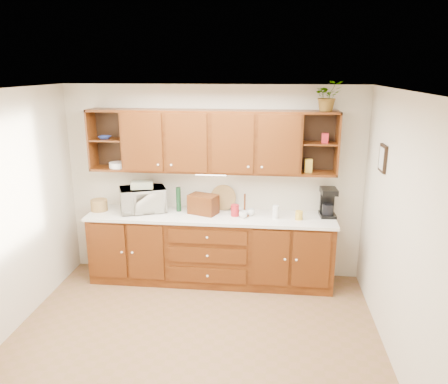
% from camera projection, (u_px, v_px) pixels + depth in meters
% --- Properties ---
extents(floor, '(4.00, 4.00, 0.00)m').
position_uv_depth(floor, '(192.00, 344.00, 4.60)').
color(floor, brown).
rests_on(floor, ground).
extents(ceiling, '(4.00, 4.00, 0.00)m').
position_uv_depth(ceiling, '(187.00, 91.00, 3.89)').
color(ceiling, white).
rests_on(ceiling, back_wall).
extents(back_wall, '(4.00, 0.00, 4.00)m').
position_uv_depth(back_wall, '(213.00, 183.00, 5.92)').
color(back_wall, beige).
rests_on(back_wall, floor).
extents(right_wall, '(0.00, 3.50, 3.50)m').
position_uv_depth(right_wall, '(403.00, 236.00, 4.04)').
color(right_wall, beige).
rests_on(right_wall, floor).
extents(base_cabinets, '(3.20, 0.60, 0.90)m').
position_uv_depth(base_cabinets, '(211.00, 249.00, 5.86)').
color(base_cabinets, '#341305').
rests_on(base_cabinets, floor).
extents(countertop, '(3.24, 0.64, 0.04)m').
position_uv_depth(countertop, '(210.00, 217.00, 5.72)').
color(countertop, white).
rests_on(countertop, base_cabinets).
extents(upper_cabinets, '(3.20, 0.33, 0.80)m').
position_uv_depth(upper_cabinets, '(212.00, 141.00, 5.60)').
color(upper_cabinets, '#341305').
rests_on(upper_cabinets, back_wall).
extents(undercabinet_light, '(0.40, 0.05, 0.02)m').
position_uv_depth(undercabinet_light, '(211.00, 174.00, 5.66)').
color(undercabinet_light, white).
rests_on(undercabinet_light, upper_cabinets).
extents(framed_picture, '(0.03, 0.24, 0.30)m').
position_uv_depth(framed_picture, '(383.00, 158.00, 4.75)').
color(framed_picture, black).
rests_on(framed_picture, right_wall).
extents(wicker_basket, '(0.29, 0.29, 0.15)m').
position_uv_depth(wicker_basket, '(99.00, 205.00, 5.89)').
color(wicker_basket, olive).
rests_on(wicker_basket, countertop).
extents(microwave, '(0.70, 0.59, 0.33)m').
position_uv_depth(microwave, '(143.00, 199.00, 5.84)').
color(microwave, beige).
rests_on(microwave, countertop).
extents(towel_stack, '(0.33, 0.27, 0.09)m').
position_uv_depth(towel_stack, '(142.00, 185.00, 5.78)').
color(towel_stack, '#EAD26E').
rests_on(towel_stack, microwave).
extents(wine_bottle, '(0.08, 0.08, 0.33)m').
position_uv_depth(wine_bottle, '(179.00, 199.00, 5.84)').
color(wine_bottle, black).
rests_on(wine_bottle, countertop).
extents(woven_tray, '(0.35, 0.12, 0.34)m').
position_uv_depth(woven_tray, '(223.00, 209.00, 5.94)').
color(woven_tray, olive).
rests_on(woven_tray, countertop).
extents(bread_box, '(0.42, 0.35, 0.26)m').
position_uv_depth(bread_box, '(203.00, 204.00, 5.75)').
color(bread_box, '#341305').
rests_on(bread_box, countertop).
extents(mug_tree, '(0.28, 0.27, 0.30)m').
position_uv_depth(mug_tree, '(245.00, 212.00, 5.68)').
color(mug_tree, '#341305').
rests_on(mug_tree, countertop).
extents(canister_red, '(0.11, 0.11, 0.15)m').
position_uv_depth(canister_red, '(235.00, 210.00, 5.67)').
color(canister_red, '#AA1820').
rests_on(canister_red, countertop).
extents(canister_white, '(0.08, 0.08, 0.17)m').
position_uv_depth(canister_white, '(276.00, 212.00, 5.57)').
color(canister_white, white).
rests_on(canister_white, countertop).
extents(canister_yellow, '(0.11, 0.11, 0.11)m').
position_uv_depth(canister_yellow, '(299.00, 215.00, 5.53)').
color(canister_yellow, gold).
rests_on(canister_yellow, countertop).
extents(coffee_maker, '(0.22, 0.27, 0.37)m').
position_uv_depth(coffee_maker, '(328.00, 202.00, 5.65)').
color(coffee_maker, black).
rests_on(coffee_maker, countertop).
extents(bowl_stack, '(0.17, 0.17, 0.04)m').
position_uv_depth(bowl_stack, '(105.00, 138.00, 5.72)').
color(bowl_stack, navy).
rests_on(bowl_stack, upper_cabinets).
extents(plate_stack, '(0.27, 0.27, 0.07)m').
position_uv_depth(plate_stack, '(118.00, 165.00, 5.80)').
color(plate_stack, white).
rests_on(plate_stack, upper_cabinets).
extents(pantry_box_yellow, '(0.10, 0.08, 0.17)m').
position_uv_depth(pantry_box_yellow, '(308.00, 166.00, 5.54)').
color(pantry_box_yellow, gold).
rests_on(pantry_box_yellow, upper_cabinets).
extents(pantry_box_red, '(0.09, 0.08, 0.12)m').
position_uv_depth(pantry_box_red, '(325.00, 138.00, 5.40)').
color(pantry_box_red, '#AA1820').
rests_on(pantry_box_red, upper_cabinets).
extents(potted_plant, '(0.39, 0.36, 0.36)m').
position_uv_depth(potted_plant, '(328.00, 96.00, 5.25)').
color(potted_plant, '#999999').
rests_on(potted_plant, upper_cabinets).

